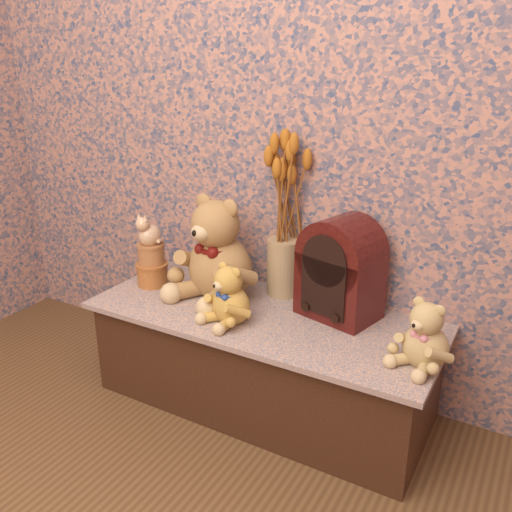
{
  "coord_description": "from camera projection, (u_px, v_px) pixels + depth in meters",
  "views": [
    {
      "loc": [
        0.87,
        -0.33,
        1.28
      ],
      "look_at": [
        0.0,
        1.19,
        0.62
      ],
      "focal_mm": 38.29,
      "sensor_mm": 36.0,
      "label": 1
    }
  ],
  "objects": [
    {
      "name": "teddy_small",
      "position": [
        427.0,
        330.0,
        1.63
      ],
      "size": [
        0.25,
        0.27,
        0.23
      ],
      "primitive_type": null,
      "rotation": [
        0.0,
        0.0,
        -0.41
      ],
      "color": "tan",
      "rests_on": "display_shelf"
    },
    {
      "name": "cathedral_radio",
      "position": [
        341.0,
        267.0,
        1.92
      ],
      "size": [
        0.31,
        0.25,
        0.37
      ],
      "primitive_type": null,
      "rotation": [
        0.0,
        0.0,
        -0.24
      ],
      "color": "#3B0C0A",
      "rests_on": "display_shelf"
    },
    {
      "name": "teddy_large",
      "position": [
        219.0,
        243.0,
        2.08
      ],
      "size": [
        0.4,
        0.45,
        0.43
      ],
      "primitive_type": null,
      "rotation": [
        0.0,
        0.0,
        -0.17
      ],
      "color": "olive",
      "rests_on": "display_shelf"
    },
    {
      "name": "cat_figurine",
      "position": [
        149.0,
        228.0,
        2.16
      ],
      "size": [
        0.11,
        0.12,
        0.13
      ],
      "primitive_type": null,
      "rotation": [
        0.0,
        0.0,
        -0.16
      ],
      "color": "silver",
      "rests_on": "biscuit_tin_upper"
    },
    {
      "name": "biscuit_tin_lower",
      "position": [
        153.0,
        274.0,
        2.23
      ],
      "size": [
        0.15,
        0.15,
        0.09
      ],
      "primitive_type": "cylinder",
      "rotation": [
        0.0,
        0.0,
        -0.2
      ],
      "color": "gold",
      "rests_on": "display_shelf"
    },
    {
      "name": "ceramic_vase",
      "position": [
        284.0,
        267.0,
        2.12
      ],
      "size": [
        0.17,
        0.17,
        0.22
      ],
      "primitive_type": "cylinder",
      "rotation": [
        0.0,
        0.0,
        -0.35
      ],
      "color": "tan",
      "rests_on": "display_shelf"
    },
    {
      "name": "biscuit_tin_upper",
      "position": [
        151.0,
        254.0,
        2.2
      ],
      "size": [
        0.11,
        0.11,
        0.08
      ],
      "primitive_type": "cylinder",
      "rotation": [
        0.0,
        0.0,
        -0.06
      ],
      "color": "tan",
      "rests_on": "biscuit_tin_lower"
    },
    {
      "name": "dried_stalks",
      "position": [
        286.0,
        183.0,
        2.01
      ],
      "size": [
        0.3,
        0.3,
        0.44
      ],
      "primitive_type": null,
      "rotation": [
        0.0,
        0.0,
        0.39
      ],
      "color": "#B6651D",
      "rests_on": "ceramic_vase"
    },
    {
      "name": "teddy_medium",
      "position": [
        231.0,
        291.0,
        1.9
      ],
      "size": [
        0.25,
        0.27,
        0.23
      ],
      "primitive_type": null,
      "rotation": [
        0.0,
        0.0,
        -0.35
      ],
      "color": "#B89233",
      "rests_on": "display_shelf"
    },
    {
      "name": "display_shelf",
      "position": [
        263.0,
        359.0,
        2.06
      ],
      "size": [
        1.29,
        0.53,
        0.38
      ],
      "primitive_type": "cube",
      "color": "#3B537A",
      "rests_on": "ground"
    }
  ]
}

